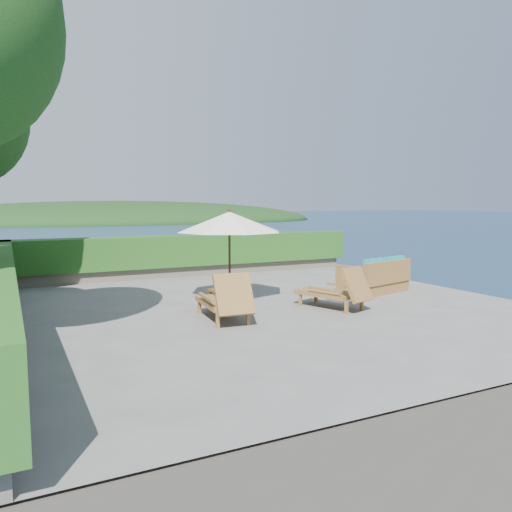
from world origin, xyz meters
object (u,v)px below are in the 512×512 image
lounge_right (336,291)px  lounge_left (225,300)px  side_table (221,293)px  wicker_loveseat (375,279)px  patio_umbrella (229,223)px

lounge_right → lounge_left: bearing=160.1°
lounge_left → side_table: size_ratio=3.65×
side_table → wicker_loveseat: size_ratio=0.24×
lounge_left → patio_umbrella: bearing=68.6°
lounge_left → lounge_right: lounge_left is taller
patio_umbrella → side_table: bearing=-125.1°
lounge_left → wicker_loveseat: (4.93, 1.22, -0.06)m
patio_umbrella → lounge_left: size_ratio=1.51×
patio_umbrella → side_table: (-0.55, -0.79, -1.54)m
patio_umbrella → wicker_loveseat: 4.39m
lounge_left → side_table: bearing=76.9°
lounge_left → wicker_loveseat: size_ratio=0.86×
patio_umbrella → lounge_right: 3.01m
patio_umbrella → lounge_right: patio_umbrella is taller
wicker_loveseat → lounge_right: bearing=-164.3°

